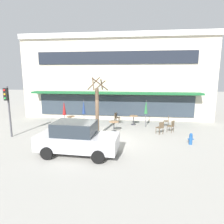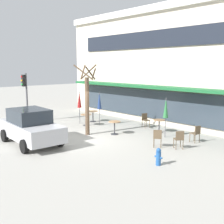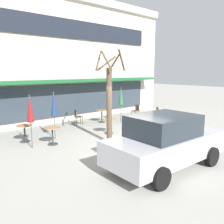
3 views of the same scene
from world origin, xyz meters
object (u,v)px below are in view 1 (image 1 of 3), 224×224
parked_sedan (77,138)px  fire_hydrant (191,139)px  cafe_table_mid_patio (134,119)px  cafe_chair_1 (167,120)px  street_tree (97,108)px  cafe_table_by_tree (114,125)px  cafe_table_streetside (71,119)px  patio_umbrella_green_folded (84,107)px  patio_umbrella_corner_open (64,108)px  cafe_chair_0 (171,125)px  traffic_light_pole (8,103)px  cafe_chair_2 (160,127)px  cafe_chair_3 (117,117)px  cafe_table_near_wall (75,123)px  patio_umbrella_cream_folded (146,107)px

parked_sedan → fire_hydrant: parked_sedan is taller
cafe_table_mid_patio → cafe_chair_1: cafe_chair_1 is taller
street_tree → cafe_table_by_tree: bearing=50.1°
parked_sedan → cafe_table_streetside: bearing=111.7°
patio_umbrella_green_folded → patio_umbrella_corner_open: (-1.37, -0.62, 0.00)m
cafe_chair_0 → traffic_light_pole: bearing=-167.3°
cafe_chair_1 → cafe_chair_2: 2.28m
cafe_table_streetside → cafe_chair_3: (3.68, 1.36, 0.01)m
cafe_table_streetside → cafe_chair_0: size_ratio=0.85×
cafe_chair_1 → street_tree: street_tree is taller
cafe_chair_3 → street_tree: (-0.92, -3.93, 1.40)m
traffic_light_pole → cafe_table_near_wall: bearing=32.3°
cafe_table_mid_patio → traffic_light_pole: (-8.16, -4.45, 1.78)m
cafe_table_near_wall → cafe_table_streetside: size_ratio=1.00×
fire_hydrant → patio_umbrella_green_folded: bearing=157.2°
patio_umbrella_corner_open → cafe_chair_1: (7.96, 1.57, -1.10)m
cafe_table_by_tree → patio_umbrella_green_folded: (-2.50, 0.95, 1.11)m
cafe_chair_0 → patio_umbrella_corner_open: bearing=179.8°
patio_umbrella_corner_open → cafe_chair_1: bearing=11.2°
cafe_table_streetside → fire_hydrant: size_ratio=1.08×
cafe_table_streetside → traffic_light_pole: bearing=-130.4°
street_tree → patio_umbrella_green_folded: bearing=125.3°
parked_sedan → traffic_light_pole: size_ratio=1.26×
parked_sedan → fire_hydrant: bearing=19.8°
cafe_table_streetside → cafe_chair_2: 7.25m
cafe_chair_0 → cafe_chair_3: bearing=150.0°
cafe_chair_1 → street_tree: size_ratio=0.22×
cafe_table_by_tree → parked_sedan: size_ratio=0.18×
cafe_chair_1 → patio_umbrella_cream_folded: bearing=-170.0°
cafe_table_by_tree → traffic_light_pole: 7.31m
cafe_chair_3 → patio_umbrella_green_folded: bearing=-143.5°
cafe_table_near_wall → cafe_table_by_tree: size_ratio=1.00×
cafe_table_near_wall → cafe_chair_2: size_ratio=0.85×
cafe_table_streetside → patio_umbrella_cream_folded: (6.12, 0.21, 1.11)m
cafe_table_near_wall → cafe_chair_2: 6.34m
cafe_table_by_tree → patio_umbrella_cream_folded: (2.37, 1.60, 1.11)m
cafe_table_near_wall → patio_umbrella_cream_folded: size_ratio=0.35×
patio_umbrella_cream_folded → cafe_table_streetside: bearing=-178.0°
traffic_light_pole → parked_sedan: bearing=-23.3°
cafe_chair_2 → cafe_table_near_wall: bearing=175.8°
cafe_table_mid_patio → patio_umbrella_cream_folded: bearing=-35.8°
patio_umbrella_green_folded → cafe_chair_2: (5.82, -1.20, -1.10)m
cafe_table_streetside → cafe_chair_1: 7.86m
patio_umbrella_corner_open → fire_hydrant: size_ratio=3.12×
patio_umbrella_corner_open → street_tree: (2.88, -1.52, 0.30)m
cafe_chair_3 → cafe_chair_2: bearing=-41.4°
cafe_table_streetside → cafe_table_mid_patio: size_ratio=1.00×
cafe_chair_1 → patio_umbrella_green_folded: bearing=-171.8°
cafe_chair_2 → cafe_table_mid_patio: bearing=127.0°
cafe_table_streetside → fire_hydrant: bearing=-22.3°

